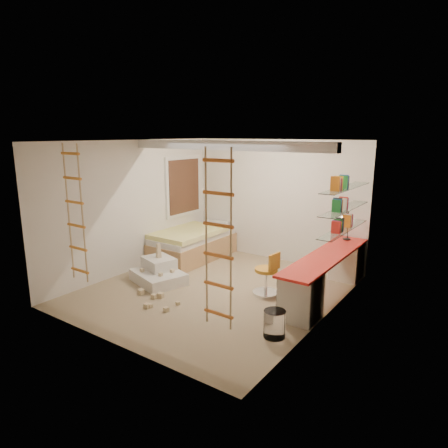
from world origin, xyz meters
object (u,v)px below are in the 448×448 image
Objects in this scene: play_platform at (159,273)px; bed at (193,244)px; desk at (326,274)px; swivel_chair at (267,279)px.

bed is at bearing 104.15° from play_platform.
bed is 1.76× the size of play_platform.
bed is at bearing 173.51° from desk.
desk reaches higher than bed.
desk is 3.05m from play_platform.
swivel_chair is at bearing -20.32° from bed.
desk is at bearing 30.49° from swivel_chair.
bed is 2.61× the size of swivel_chair.
desk is 1.40× the size of bed.
desk is at bearing 21.61° from play_platform.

